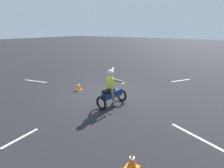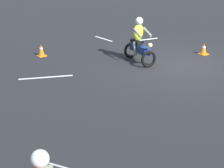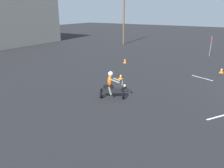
% 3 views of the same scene
% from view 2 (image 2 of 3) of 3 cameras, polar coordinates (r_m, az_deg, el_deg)
% --- Properties ---
extents(ground_plane, '(120.00, 120.00, 0.00)m').
position_cam_2_polar(ground_plane, '(15.90, 8.80, 2.48)').
color(ground_plane, black).
extents(motorcycle_rider_foreground, '(1.55, 0.87, 1.66)m').
position_cam_2_polar(motorcycle_rider_foreground, '(15.88, 3.59, 5.38)').
color(motorcycle_rider_foreground, black).
rests_on(motorcycle_rider_foreground, ground).
extents(traffic_cone_near_left, '(0.32, 0.32, 0.43)m').
position_cam_2_polar(traffic_cone_near_left, '(17.35, 11.90, 4.46)').
color(traffic_cone_near_left, orange).
rests_on(traffic_cone_near_left, ground).
extents(traffic_cone_mid_left, '(0.32, 0.32, 0.45)m').
position_cam_2_polar(traffic_cone_mid_left, '(16.97, -9.22, 4.33)').
color(traffic_cone_mid_left, orange).
rests_on(traffic_cone_mid_left, ground).
extents(lane_stripe_e, '(1.22, 0.16, 0.01)m').
position_cam_2_polar(lane_stripe_e, '(19.48, -1.11, 5.93)').
color(lane_stripe_e, silver).
rests_on(lane_stripe_e, ground).
extents(lane_stripe_ne, '(0.78, 1.68, 0.01)m').
position_cam_2_polar(lane_stripe_ne, '(14.56, -8.63, 0.88)').
color(lane_stripe_ne, silver).
rests_on(lane_stripe_ne, ground).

